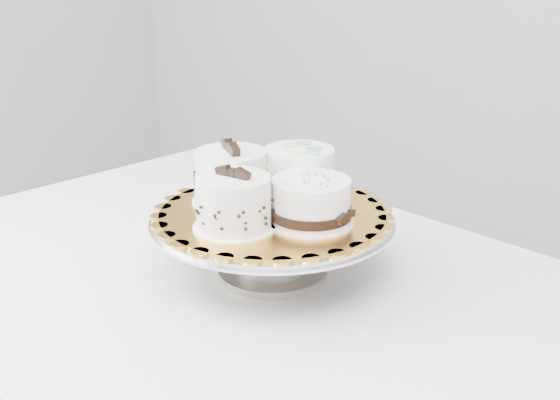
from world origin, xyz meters
The scene contains 7 objects.
table centered at (-0.10, 0.20, 0.67)m, with size 1.33×1.02×0.75m.
cake_stand centered at (-0.07, 0.22, 0.82)m, with size 0.36×0.36×0.10m.
cake_board centered at (-0.07, 0.22, 0.85)m, with size 0.34×0.34×0.00m, color gold.
cake_swirl centered at (-0.08, 0.14, 0.89)m, with size 0.12×0.12×0.09m.
cake_banded centered at (-0.14, 0.22, 0.89)m, with size 0.15×0.15×0.10m.
cake_dots centered at (-0.07, 0.30, 0.89)m, with size 0.13×0.13×0.08m.
cake_ribbon centered at (0.00, 0.22, 0.88)m, with size 0.13×0.12×0.07m.
Camera 1 is at (0.48, -0.58, 1.23)m, focal length 45.00 mm.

